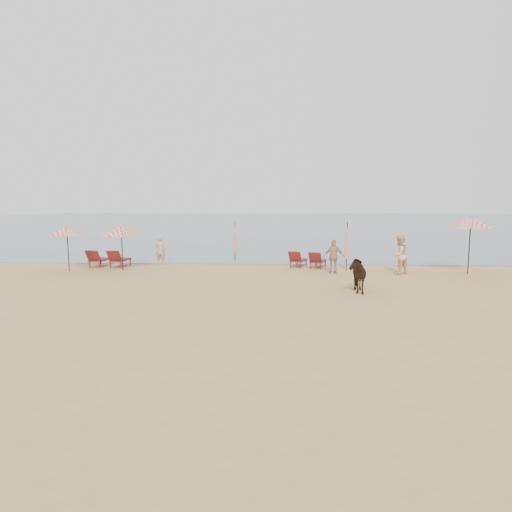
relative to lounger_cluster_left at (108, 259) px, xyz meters
The scene contains 13 objects.
ground 11.94m from the lounger_cluster_left, 46.72° to the right, with size 120.00×120.00×0.00m, color tan.
sea 71.79m from the lounger_cluster_left, 83.46° to the left, with size 160.00×140.00×0.06m, color #51606B.
lounger_cluster_left is the anchor object (origin of this frame).
lounger_cluster_right 10.76m from the lounger_cluster_left, ahead, with size 2.18×2.13×0.62m.
umbrella_open_left_a 2.64m from the lounger_cluster_left, 133.42° to the right, with size 2.01×2.01×2.29m.
umbrella_open_left_b 2.34m from the lounger_cluster_left, 43.77° to the right, with size 1.91×1.95×2.44m.
umbrella_open_right 18.60m from the lounger_cluster_left, ahead, with size 2.29×2.29×2.80m.
umbrella_closed_left 7.35m from the lounger_cluster_left, 25.33° to the left, with size 0.29×0.29×2.36m.
umbrella_closed_right 12.76m from the lounger_cluster_left, ahead, with size 0.30×0.30×2.49m.
cow 13.56m from the lounger_cluster_left, 26.31° to the right, with size 0.76×1.67×1.41m, color black.
beachgoer_left 2.86m from the lounger_cluster_left, 27.70° to the left, with size 0.59×0.38×1.60m, color tan.
beachgoer_right_a 15.14m from the lounger_cluster_left, ahead, with size 0.92×0.72×1.90m, color #E2AE8D.
beachgoer_right_b 12.01m from the lounger_cluster_left, ahead, with size 0.98×0.41×1.68m, color tan.
Camera 1 is at (0.86, -13.85, 3.39)m, focal length 30.00 mm.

